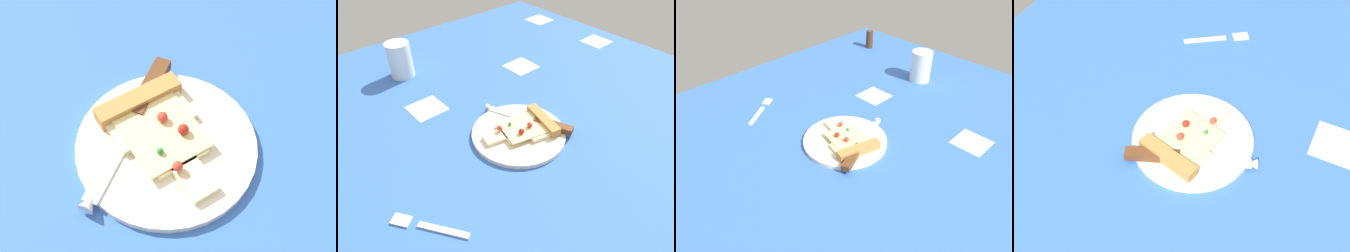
{
  "view_description": "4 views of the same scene",
  "coord_description": "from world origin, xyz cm",
  "views": [
    {
      "loc": [
        26.53,
        -12.92,
        48.58
      ],
      "look_at": [
        4.86,
        9.95,
        2.97
      ],
      "focal_mm": 47.48,
      "sensor_mm": 36.0,
      "label": 1
    },
    {
      "loc": [
        46.47,
        50.3,
        50.83
      ],
      "look_at": [
        7.82,
        6.62,
        2.77
      ],
      "focal_mm": 33.25,
      "sensor_mm": 36.0,
      "label": 2
    },
    {
      "loc": [
        -46.73,
        60.59,
        57.5
      ],
      "look_at": [
        8.73,
        6.21,
        2.66
      ],
      "focal_mm": 35.99,
      "sensor_mm": 36.0,
      "label": 3
    },
    {
      "loc": [
        -41.69,
        -12.33,
        66.49
      ],
      "look_at": [
        6.86,
        11.71,
        1.74
      ],
      "focal_mm": 47.22,
      "sensor_mm": 36.0,
      "label": 4
    }
  ],
  "objects": [
    {
      "name": "ground_plane",
      "position": [
        -0.04,
        -0.01,
        -1.5
      ],
      "size": [
        130.03,
        130.03,
        3.0
      ],
      "color": "#3360B7",
      "rests_on": "ground"
    },
    {
      "name": "plate",
      "position": [
        5.62,
        8.82,
        0.55
      ],
      "size": [
        23.08,
        23.08,
        1.1
      ],
      "primitive_type": "cylinder",
      "color": "silver",
      "rests_on": "ground_plane"
    },
    {
      "name": "pizza_slice",
      "position": [
        3.16,
        9.48,
        1.91
      ],
      "size": [
        18.8,
        13.34,
        2.69
      ],
      "rotation": [
        0.0,
        0.0,
        4.46
      ],
      "color": "beige",
      "rests_on": "plate"
    },
    {
      "name": "knife",
      "position": [
        -0.1,
        9.17,
        1.71
      ],
      "size": [
        10.77,
        23.09,
        2.45
      ],
      "rotation": [
        0.0,
        0.0,
        3.52
      ],
      "color": "silver",
      "rests_on": "plate"
    },
    {
      "name": "fork",
      "position": [
        36.08,
        16.19,
        0.4
      ],
      "size": [
        10.09,
        13.67,
        0.8
      ],
      "rotation": [
        0.0,
        0.0,
        3.74
      ],
      "color": "silver",
      "rests_on": "ground_plane"
    }
  ]
}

